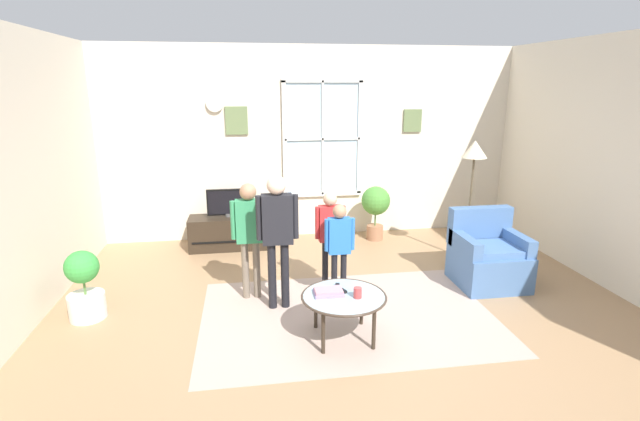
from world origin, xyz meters
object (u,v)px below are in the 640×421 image
at_px(book_stack, 329,292).
at_px(person_blue_shirt, 339,241).
at_px(person_green_shirt, 249,228).
at_px(floor_lamp, 474,161).
at_px(television, 227,202).
at_px(cup, 358,293).
at_px(remote_near_books, 341,290).
at_px(person_red_shirt, 330,229).
at_px(potted_plant_corner, 84,286).
at_px(coffee_table, 344,298).
at_px(remote_near_cup, 337,287).
at_px(person_black_shirt, 277,227).
at_px(tv_stand, 229,232).
at_px(armchair, 488,257).
at_px(potted_plant_by_window, 376,205).

bearing_deg(book_stack, person_blue_shirt, 71.95).
relative_size(person_green_shirt, floor_lamp, 0.81).
xyz_separation_m(television, cup, (1.25, -2.76, -0.20)).
xyz_separation_m(remote_near_books, floor_lamp, (2.06, 1.65, 0.90)).
bearing_deg(person_blue_shirt, floor_lamp, 26.18).
relative_size(cup, person_green_shirt, 0.08).
xyz_separation_m(person_red_shirt, potted_plant_corner, (-2.55, -0.34, -0.37)).
bearing_deg(coffee_table, person_green_shirt, 129.50).
relative_size(coffee_table, remote_near_cup, 5.64).
distance_m(person_red_shirt, person_green_shirt, 0.91).
bearing_deg(person_blue_shirt, potted_plant_corner, -179.67).
bearing_deg(person_black_shirt, cup, -49.54).
xyz_separation_m(tv_stand, television, (0.00, -0.00, 0.45)).
distance_m(book_stack, person_black_shirt, 0.90).
bearing_deg(person_green_shirt, remote_near_books, -47.48).
xyz_separation_m(television, person_green_shirt, (0.30, -1.69, 0.13)).
distance_m(remote_near_books, potted_plant_corner, 2.58).
distance_m(book_stack, person_red_shirt, 1.12).
relative_size(cup, person_black_shirt, 0.07).
relative_size(remote_near_books, person_black_shirt, 0.10).
xyz_separation_m(coffee_table, remote_near_books, (-0.00, 0.11, 0.04)).
distance_m(person_black_shirt, person_green_shirt, 0.41).
distance_m(armchair, person_blue_shirt, 1.86).
height_order(television, coffee_table, television).
relative_size(television, person_blue_shirt, 0.52).
bearing_deg(remote_near_cup, potted_plant_corner, 166.06).
xyz_separation_m(person_green_shirt, floor_lamp, (2.89, 0.75, 0.53)).
height_order(book_stack, person_green_shirt, person_green_shirt).
height_order(cup, floor_lamp, floor_lamp).
xyz_separation_m(cup, remote_near_cup, (-0.14, 0.23, -0.04)).
xyz_separation_m(coffee_table, floor_lamp, (2.05, 1.76, 0.93)).
height_order(cup, remote_near_cup, cup).
height_order(television, remote_near_cup, television).
bearing_deg(remote_near_cup, tv_stand, 113.59).
bearing_deg(floor_lamp, tv_stand, 163.42).
bearing_deg(potted_plant_by_window, floor_lamp, -45.10).
bearing_deg(floor_lamp, armchair, -98.87).
xyz_separation_m(cup, person_red_shirt, (-0.05, 1.18, 0.24)).
xyz_separation_m(coffee_table, person_blue_shirt, (0.11, 0.80, 0.27)).
relative_size(tv_stand, potted_plant_by_window, 1.36).
height_order(television, cup, television).
bearing_deg(potted_plant_corner, armchair, 2.39).
bearing_deg(armchair, remote_near_cup, -157.91).
relative_size(tv_stand, floor_lamp, 0.69).
distance_m(armchair, coffee_table, 2.16).
distance_m(person_green_shirt, floor_lamp, 3.03).
height_order(tv_stand, coffee_table, tv_stand).
bearing_deg(person_red_shirt, person_black_shirt, -146.92).
bearing_deg(cup, book_stack, 156.65).
distance_m(tv_stand, person_green_shirt, 1.82).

